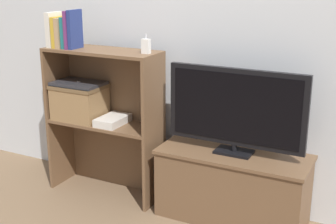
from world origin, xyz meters
name	(u,v)px	position (x,y,z in m)	size (l,w,h in m)	color
ground_plane	(158,215)	(0.00, 0.00, 0.00)	(16.00, 16.00, 0.00)	brown
wall_back	(187,17)	(0.00, 0.40, 1.20)	(10.00, 0.05, 2.40)	silver
tv_stand	(232,186)	(0.42, 0.18, 0.22)	(0.91, 0.38, 0.44)	brown
tv	(236,109)	(0.42, 0.18, 0.71)	(0.83, 0.14, 0.51)	black
bookshelf_lower_tier	(110,146)	(-0.48, 0.20, 0.31)	(0.78, 0.28, 0.51)	brown
bookshelf_upper_tier	(108,76)	(-0.48, 0.20, 0.81)	(0.78, 0.28, 0.49)	brown
book_ivory	(54,29)	(-0.82, 0.10, 1.11)	(0.04, 0.14, 0.23)	silver
book_mustard	(59,32)	(-0.78, 0.10, 1.10)	(0.03, 0.14, 0.20)	gold
book_tan	(63,33)	(-0.75, 0.10, 1.09)	(0.03, 0.15, 0.19)	tan
book_teal	(68,32)	(-0.71, 0.10, 1.10)	(0.03, 0.12, 0.20)	#1E7075
book_plum	(72,30)	(-0.68, 0.10, 1.12)	(0.02, 0.15, 0.24)	#6B2D66
book_navy	(75,29)	(-0.65, 0.10, 1.12)	(0.03, 0.13, 0.25)	navy
baby_monitor	(146,46)	(-0.15, 0.14, 1.04)	(0.05, 0.03, 0.12)	white
storage_basket_left	(80,100)	(-0.66, 0.13, 0.64)	(0.33, 0.25, 0.24)	#937047
laptop	(79,83)	(-0.66, 0.13, 0.76)	(0.33, 0.23, 0.02)	#2D2D33
magazine_stack	(113,120)	(-0.40, 0.13, 0.53)	(0.15, 0.24, 0.05)	silver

